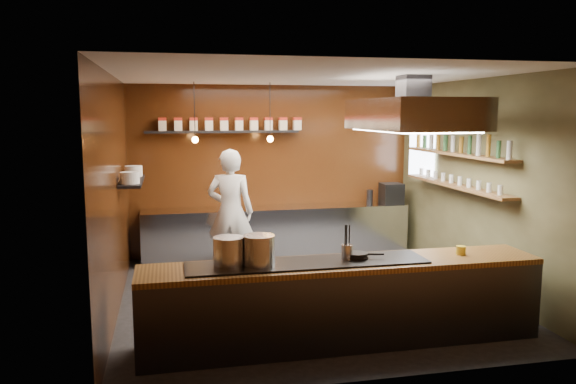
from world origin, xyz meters
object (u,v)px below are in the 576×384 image
object	(u,v)px
stockpot_large	(259,250)
stockpot_small	(229,251)
extractor_hood	(412,114)
chef	(230,212)
espresso_machine	(391,194)

from	to	relation	value
stockpot_large	stockpot_small	size ratio (longest dim) A/B	1.02
extractor_hood	stockpot_small	bearing A→B (deg)	-155.51
extractor_hood	stockpot_large	distance (m)	2.90
stockpot_large	extractor_hood	bearing A→B (deg)	28.69
extractor_hood	stockpot_large	size ratio (longest dim) A/B	6.09
chef	stockpot_small	bearing A→B (deg)	98.43
stockpot_large	chef	xyz separation A→B (m)	(0.03, 2.97, -0.11)
espresso_machine	chef	distance (m)	3.07
chef	espresso_machine	bearing A→B (deg)	-150.99
stockpot_small	chef	xyz separation A→B (m)	(0.34, 2.91, -0.10)
stockpot_large	stockpot_small	xyz separation A→B (m)	(-0.31, 0.06, -0.01)
extractor_hood	chef	world-z (taller)	extractor_hood
stockpot_small	stockpot_large	bearing A→B (deg)	-11.39
espresso_machine	extractor_hood	bearing A→B (deg)	-106.54
espresso_machine	chef	bearing A→B (deg)	-165.25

